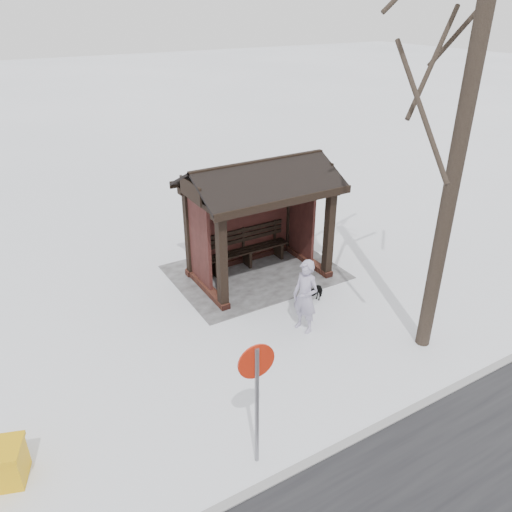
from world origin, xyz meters
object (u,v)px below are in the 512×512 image
(bus_shelter, at_px, (256,195))
(dog, at_px, (312,292))
(pedestrian, at_px, (305,297))
(road_sign, at_px, (256,380))
(tree_near, at_px, (483,19))

(bus_shelter, bearing_deg, dog, 103.64)
(pedestrian, relative_size, dog, 2.70)
(bus_shelter, height_order, road_sign, bus_shelter)
(tree_near, bearing_deg, dog, -67.22)
(dog, height_order, road_sign, road_sign)
(road_sign, bearing_deg, bus_shelter, -116.18)
(pedestrian, xyz_separation_m, road_sign, (2.66, 2.47, 0.77))
(tree_near, distance_m, dog, 6.49)
(bus_shelter, height_order, pedestrian, bus_shelter)
(pedestrian, bearing_deg, road_sign, -63.04)
(pedestrian, relative_size, road_sign, 0.75)
(bus_shelter, bearing_deg, tree_near, 108.99)
(dog, bearing_deg, tree_near, 8.71)
(dog, bearing_deg, road_sign, -60.54)
(dog, xyz_separation_m, road_sign, (3.48, 3.31, 1.35))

